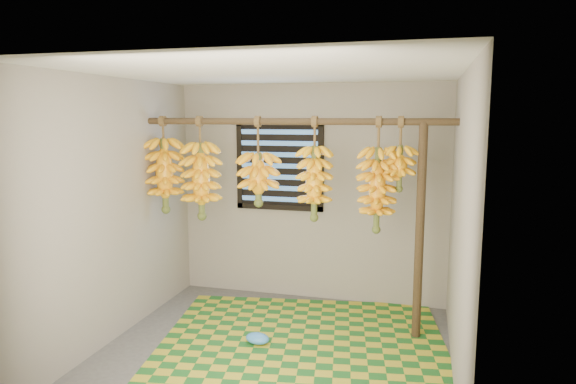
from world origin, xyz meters
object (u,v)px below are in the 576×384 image
(banana_bunch_b, at_px, (201,181))
(banana_bunch_d, at_px, (314,183))
(banana_bunch_e, at_px, (377,190))
(woven_mat, at_px, (303,339))
(plastic_bag, at_px, (257,338))
(support_post, at_px, (420,233))
(banana_bunch_a, at_px, (165,175))
(banana_bunch_f, at_px, (400,168))
(banana_bunch_c, at_px, (258,179))

(banana_bunch_b, relative_size, banana_bunch_d, 1.05)
(banana_bunch_e, bearing_deg, banana_bunch_d, 180.00)
(woven_mat, height_order, plastic_bag, plastic_bag)
(support_post, xyz_separation_m, banana_bunch_a, (-2.55, 0.00, 0.45))
(support_post, xyz_separation_m, banana_bunch_b, (-2.15, 0.00, 0.41))
(support_post, height_order, banana_bunch_b, banana_bunch_b)
(support_post, xyz_separation_m, banana_bunch_e, (-0.39, -0.00, 0.38))
(banana_bunch_e, bearing_deg, banana_bunch_f, 0.00)
(support_post, distance_m, plastic_bag, 1.76)
(plastic_bag, xyz_separation_m, banana_bunch_f, (1.19, 0.54, 1.53))
(support_post, height_order, banana_bunch_c, banana_bunch_c)
(banana_bunch_c, relative_size, banana_bunch_e, 0.81)
(banana_bunch_d, bearing_deg, banana_bunch_b, 180.00)
(woven_mat, relative_size, banana_bunch_c, 2.98)
(banana_bunch_c, xyz_separation_m, banana_bunch_d, (0.56, 0.00, -0.02))
(woven_mat, xyz_separation_m, banana_bunch_a, (-1.55, 0.34, 1.45))
(plastic_bag, distance_m, banana_bunch_b, 1.64)
(woven_mat, relative_size, banana_bunch_e, 2.42)
(plastic_bag, xyz_separation_m, banana_bunch_a, (-1.17, 0.54, 1.39))
(banana_bunch_a, height_order, banana_bunch_b, same)
(woven_mat, relative_size, banana_bunch_a, 2.63)
(banana_bunch_b, height_order, banana_bunch_c, same)
(banana_bunch_b, relative_size, banana_bunch_e, 0.96)
(support_post, distance_m, banana_bunch_b, 2.18)
(woven_mat, relative_size, plastic_bag, 11.13)
(banana_bunch_a, xyz_separation_m, banana_bunch_b, (0.40, -0.00, -0.04))
(woven_mat, bearing_deg, plastic_bag, -152.03)
(banana_bunch_c, bearing_deg, banana_bunch_b, 180.00)
(banana_bunch_e, bearing_deg, support_post, 0.00)
(plastic_bag, xyz_separation_m, banana_bunch_e, (0.99, 0.54, 1.32))
(banana_bunch_b, bearing_deg, support_post, 0.00)
(banana_bunch_b, bearing_deg, plastic_bag, -35.13)
(banana_bunch_d, height_order, banana_bunch_f, same)
(banana_bunch_c, relative_size, banana_bunch_d, 0.88)
(banana_bunch_e, distance_m, banana_bunch_f, 0.28)
(banana_bunch_b, bearing_deg, banana_bunch_f, 0.00)
(banana_bunch_b, height_order, banana_bunch_f, same)
(banana_bunch_d, height_order, banana_bunch_e, same)
(woven_mat, height_order, banana_bunch_b, banana_bunch_b)
(woven_mat, distance_m, banana_bunch_b, 1.84)
(woven_mat, bearing_deg, support_post, 18.55)
(banana_bunch_a, bearing_deg, banana_bunch_f, -0.00)
(banana_bunch_c, bearing_deg, banana_bunch_d, 0.00)
(banana_bunch_f, bearing_deg, banana_bunch_e, -180.00)
(banana_bunch_b, bearing_deg, banana_bunch_e, -0.00)
(banana_bunch_a, xyz_separation_m, banana_bunch_e, (2.16, -0.00, -0.07))
(support_post, relative_size, plastic_bag, 8.67)
(banana_bunch_f, bearing_deg, banana_bunch_b, 180.00)
(banana_bunch_e, bearing_deg, banana_bunch_c, 180.00)
(banana_bunch_e, relative_size, banana_bunch_f, 1.58)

